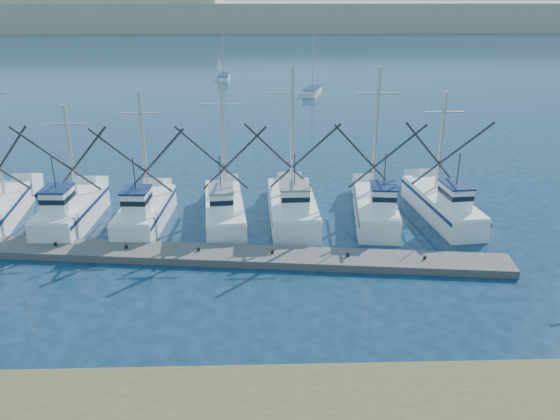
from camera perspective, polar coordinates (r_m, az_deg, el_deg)
The scene contains 6 objects.
ground at distance 24.48m, azimuth 7.63°, elevation -11.56°, with size 500.00×500.00×0.00m, color #0B2033.
floating_dock at distance 29.70m, azimuth -6.59°, elevation -4.70°, with size 31.08×2.07×0.41m, color #5E5954.
dune_ridge at distance 230.34m, azimuth -0.88°, elevation 19.65°, with size 360.00×60.00×10.00m, color tan.
trawler_fleet at distance 33.88m, azimuth -5.87°, elevation 0.11°, with size 31.05×8.59×9.46m.
sailboat_near at distance 78.71m, azimuth 3.42°, elevation 12.29°, with size 3.21×5.85×8.10m.
sailboat_far at distance 92.65m, azimuth -5.86°, elevation 13.65°, with size 1.66×5.70×8.10m.
Camera 1 is at (-3.81, -20.15, 13.35)m, focal length 35.00 mm.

